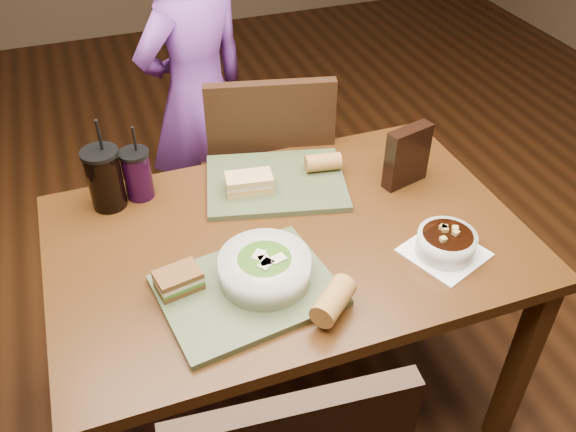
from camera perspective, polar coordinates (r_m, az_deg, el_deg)
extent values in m
plane|color=#381C0B|center=(2.25, 0.00, -16.45)|extent=(6.00, 6.00, 0.00)
cube|color=#42240D|center=(2.00, 20.77, -13.13)|extent=(0.06, 0.06, 0.71)
cube|color=#42240D|center=(2.18, -18.61, -7.08)|extent=(0.06, 0.06, 0.71)
cube|color=#42240D|center=(2.41, 10.42, -0.30)|extent=(0.06, 0.06, 0.71)
cube|color=#42240D|center=(1.71, 0.00, -2.36)|extent=(1.30, 0.85, 0.04)
cube|color=black|center=(2.39, -2.94, 2.94)|extent=(0.51, 0.51, 0.04)
cube|color=black|center=(2.08, -1.57, 6.12)|extent=(0.42, 0.14, 0.51)
cube|color=black|center=(2.37, -5.63, -5.08)|extent=(0.04, 0.04, 0.44)
cube|color=black|center=(2.45, 2.61, -3.08)|extent=(0.04, 0.04, 0.44)
cube|color=black|center=(2.64, -7.75, 0.12)|extent=(0.04, 0.04, 0.44)
cube|color=black|center=(2.71, -0.28, 1.77)|extent=(0.04, 0.04, 0.44)
imported|color=#713593|center=(2.52, -8.50, 11.08)|extent=(0.60, 0.50, 1.39)
cube|color=#3D492C|center=(1.53, -3.80, -6.95)|extent=(0.46, 0.38, 0.02)
cube|color=#3D492C|center=(1.88, -1.13, 3.16)|extent=(0.48, 0.41, 0.02)
cylinder|color=silver|center=(1.52, -2.18, -4.92)|extent=(0.23, 0.23, 0.07)
ellipsoid|color=#427219|center=(1.51, -2.20, -4.55)|extent=(0.19, 0.19, 0.06)
cube|color=beige|center=(1.49, -0.94, -4.08)|extent=(0.04, 0.04, 0.01)
cube|color=beige|center=(1.48, -2.20, -4.25)|extent=(0.03, 0.04, 0.01)
cube|color=beige|center=(1.47, -2.07, -4.57)|extent=(0.05, 0.04, 0.01)
cube|color=beige|center=(1.50, -2.73, -3.73)|extent=(0.05, 0.05, 0.01)
cube|color=white|center=(1.69, 14.40, -3.31)|extent=(0.24, 0.24, 0.00)
cylinder|color=silver|center=(1.67, 14.58, -2.48)|extent=(0.16, 0.16, 0.06)
cylinder|color=black|center=(1.65, 14.71, -1.86)|extent=(0.13, 0.13, 0.01)
cube|color=#B28947|center=(1.66, 14.48, -1.22)|extent=(0.02, 0.02, 0.01)
cube|color=#B28947|center=(1.62, 14.32, -2.13)|extent=(0.02, 0.02, 0.01)
cube|color=#B28947|center=(1.65, 15.43, -1.53)|extent=(0.02, 0.02, 0.01)
cube|color=#B28947|center=(1.67, 15.37, -1.13)|extent=(0.02, 0.02, 0.01)
cube|color=#B28947|center=(1.66, 14.27, -1.03)|extent=(0.02, 0.02, 0.01)
cube|color=#B28947|center=(1.66, 14.43, -1.05)|extent=(0.02, 0.02, 0.01)
cube|color=#593819|center=(1.54, -10.13, -6.41)|extent=(0.12, 0.09, 0.01)
cube|color=#3F721E|center=(1.53, -10.18, -6.08)|extent=(0.12, 0.09, 0.01)
cube|color=beige|center=(1.52, -10.22, -5.79)|extent=(0.12, 0.09, 0.01)
cube|color=#593819|center=(1.51, -10.28, -5.43)|extent=(0.12, 0.09, 0.01)
cube|color=tan|center=(1.82, -3.64, 2.64)|extent=(0.15, 0.10, 0.02)
cube|color=orange|center=(1.82, -3.65, 2.96)|extent=(0.15, 0.10, 0.01)
cube|color=beige|center=(1.81, -3.66, 3.16)|extent=(0.15, 0.10, 0.01)
cube|color=tan|center=(1.80, -3.68, 3.55)|extent=(0.15, 0.10, 0.02)
cylinder|color=#AD7533|center=(1.45, 4.26, -7.90)|extent=(0.14, 0.13, 0.06)
cylinder|color=#AD7533|center=(1.91, 3.30, 5.04)|extent=(0.12, 0.07, 0.05)
cylinder|color=black|center=(1.83, -16.73, 3.21)|extent=(0.10, 0.10, 0.18)
cylinder|color=black|center=(1.78, -17.28, 5.66)|extent=(0.11, 0.11, 0.01)
cylinder|color=black|center=(1.75, -17.23, 7.13)|extent=(0.01, 0.03, 0.11)
cylinder|color=black|center=(1.85, -13.88, 3.70)|extent=(0.08, 0.08, 0.15)
cylinder|color=black|center=(1.81, -14.26, 5.71)|extent=(0.09, 0.09, 0.01)
cylinder|color=black|center=(1.78, -14.17, 6.91)|extent=(0.01, 0.02, 0.09)
cube|color=black|center=(1.87, 11.09, 5.52)|extent=(0.15, 0.08, 0.19)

